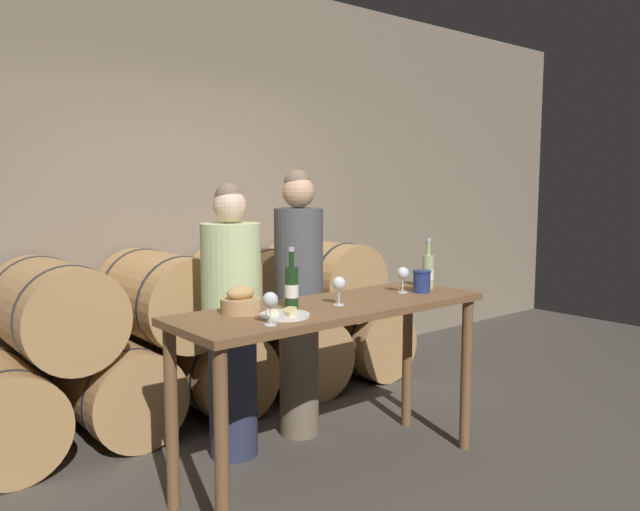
{
  "coord_description": "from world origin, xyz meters",
  "views": [
    {
      "loc": [
        -2.13,
        -2.47,
        1.59
      ],
      "look_at": [
        0.0,
        0.12,
        1.2
      ],
      "focal_mm": 35.0,
      "sensor_mm": 36.0,
      "label": 1
    }
  ],
  "objects_px": {
    "wine_bottle_red": "(292,287)",
    "cheese_plate": "(284,315)",
    "wine_glass_center": "(403,274)",
    "wine_bottle_white": "(428,271)",
    "wine_glass_left": "(338,284)",
    "bread_basket": "(241,303)",
    "blue_crock": "(422,280)",
    "person_right": "(299,299)",
    "tasting_table": "(334,331)",
    "wine_glass_far_left": "(270,301)",
    "person_left": "(232,320)"
  },
  "relations": [
    {
      "from": "wine_bottle_red",
      "to": "cheese_plate",
      "type": "xyz_separation_m",
      "value": [
        -0.16,
        -0.15,
        -0.1
      ]
    },
    {
      "from": "wine_bottle_red",
      "to": "wine_glass_center",
      "type": "xyz_separation_m",
      "value": [
        0.78,
        -0.05,
        0.0
      ]
    },
    {
      "from": "wine_bottle_white",
      "to": "wine_glass_left",
      "type": "distance_m",
      "value": 0.79
    },
    {
      "from": "wine_bottle_white",
      "to": "cheese_plate",
      "type": "height_order",
      "value": "wine_bottle_white"
    },
    {
      "from": "bread_basket",
      "to": "wine_glass_left",
      "type": "relative_size",
      "value": 1.33
    },
    {
      "from": "blue_crock",
      "to": "wine_glass_left",
      "type": "xyz_separation_m",
      "value": [
        -0.64,
        0.02,
        0.04
      ]
    },
    {
      "from": "person_right",
      "to": "cheese_plate",
      "type": "distance_m",
      "value": 0.9
    },
    {
      "from": "bread_basket",
      "to": "wine_glass_center",
      "type": "bearing_deg",
      "value": -5.83
    },
    {
      "from": "wine_bottle_white",
      "to": "wine_glass_center",
      "type": "xyz_separation_m",
      "value": [
        -0.24,
        -0.01,
        0.01
      ]
    },
    {
      "from": "tasting_table",
      "to": "bread_basket",
      "type": "height_order",
      "value": "bread_basket"
    },
    {
      "from": "bread_basket",
      "to": "wine_glass_center",
      "type": "relative_size",
      "value": 1.33
    },
    {
      "from": "tasting_table",
      "to": "wine_glass_left",
      "type": "height_order",
      "value": "wine_glass_left"
    },
    {
      "from": "wine_glass_left",
      "to": "wine_glass_far_left",
      "type": "bearing_deg",
      "value": -163.95
    },
    {
      "from": "wine_glass_far_left",
      "to": "person_left",
      "type": "bearing_deg",
      "value": 71.01
    },
    {
      "from": "wine_glass_left",
      "to": "tasting_table",
      "type": "bearing_deg",
      "value": 83.2
    },
    {
      "from": "wine_glass_left",
      "to": "person_left",
      "type": "bearing_deg",
      "value": 114.2
    },
    {
      "from": "bread_basket",
      "to": "cheese_plate",
      "type": "relative_size",
      "value": 0.82
    },
    {
      "from": "wine_bottle_white",
      "to": "bread_basket",
      "type": "bearing_deg",
      "value": 175.83
    },
    {
      "from": "person_right",
      "to": "cheese_plate",
      "type": "height_order",
      "value": "person_right"
    },
    {
      "from": "person_left",
      "to": "person_right",
      "type": "height_order",
      "value": "person_right"
    },
    {
      "from": "wine_bottle_white",
      "to": "person_right",
      "type": "bearing_deg",
      "value": 135.96
    },
    {
      "from": "wine_bottle_red",
      "to": "bread_basket",
      "type": "distance_m",
      "value": 0.28
    },
    {
      "from": "tasting_table",
      "to": "blue_crock",
      "type": "height_order",
      "value": "blue_crock"
    },
    {
      "from": "bread_basket",
      "to": "wine_glass_center",
      "type": "xyz_separation_m",
      "value": [
        1.05,
        -0.11,
        0.06
      ]
    },
    {
      "from": "wine_glass_far_left",
      "to": "blue_crock",
      "type": "bearing_deg",
      "value": 6.8
    },
    {
      "from": "wine_glass_left",
      "to": "blue_crock",
      "type": "bearing_deg",
      "value": -1.38
    },
    {
      "from": "tasting_table",
      "to": "blue_crock",
      "type": "bearing_deg",
      "value": -4.83
    },
    {
      "from": "person_right",
      "to": "wine_bottle_red",
      "type": "xyz_separation_m",
      "value": [
        -0.44,
        -0.52,
        0.19
      ]
    },
    {
      "from": "tasting_table",
      "to": "wine_bottle_red",
      "type": "bearing_deg",
      "value": 165.29
    },
    {
      "from": "wine_bottle_red",
      "to": "wine_glass_left",
      "type": "xyz_separation_m",
      "value": [
        0.23,
        -0.1,
        0.0
      ]
    },
    {
      "from": "person_left",
      "to": "wine_glass_left",
      "type": "height_order",
      "value": "person_left"
    },
    {
      "from": "person_right",
      "to": "blue_crock",
      "type": "distance_m",
      "value": 0.78
    },
    {
      "from": "cheese_plate",
      "to": "wine_glass_far_left",
      "type": "relative_size",
      "value": 1.61
    },
    {
      "from": "cheese_plate",
      "to": "wine_glass_center",
      "type": "relative_size",
      "value": 1.61
    },
    {
      "from": "wine_glass_left",
      "to": "wine_bottle_red",
      "type": "bearing_deg",
      "value": 156.61
    },
    {
      "from": "wine_glass_far_left",
      "to": "wine_glass_left",
      "type": "bearing_deg",
      "value": 16.05
    },
    {
      "from": "person_left",
      "to": "wine_glass_far_left",
      "type": "xyz_separation_m",
      "value": [
        -0.27,
        -0.77,
        0.26
      ]
    },
    {
      "from": "wine_glass_center",
      "to": "tasting_table",
      "type": "bearing_deg",
      "value": -178.77
    },
    {
      "from": "bread_basket",
      "to": "wine_glass_far_left",
      "type": "relative_size",
      "value": 1.33
    },
    {
      "from": "wine_bottle_white",
      "to": "wine_glass_left",
      "type": "height_order",
      "value": "wine_bottle_white"
    },
    {
      "from": "wine_glass_center",
      "to": "wine_glass_left",
      "type": "bearing_deg",
      "value": -174.79
    },
    {
      "from": "cheese_plate",
      "to": "wine_glass_far_left",
      "type": "distance_m",
      "value": 0.21
    },
    {
      "from": "person_left",
      "to": "bread_basket",
      "type": "bearing_deg",
      "value": -116.09
    },
    {
      "from": "wine_bottle_red",
      "to": "cheese_plate",
      "type": "distance_m",
      "value": 0.24
    },
    {
      "from": "tasting_table",
      "to": "blue_crock",
      "type": "distance_m",
      "value": 0.67
    },
    {
      "from": "wine_bottle_red",
      "to": "wine_bottle_white",
      "type": "relative_size",
      "value": 1.03
    },
    {
      "from": "wine_bottle_red",
      "to": "blue_crock",
      "type": "relative_size",
      "value": 2.38
    },
    {
      "from": "bread_basket",
      "to": "tasting_table",
      "type": "bearing_deg",
      "value": -13.17
    },
    {
      "from": "wine_glass_left",
      "to": "wine_glass_center",
      "type": "relative_size",
      "value": 1.0
    },
    {
      "from": "blue_crock",
      "to": "wine_glass_far_left",
      "type": "bearing_deg",
      "value": -173.2
    }
  ]
}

